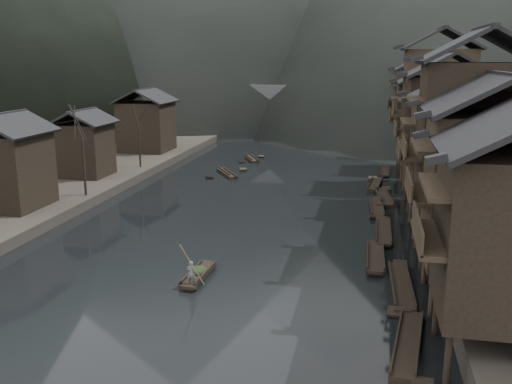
# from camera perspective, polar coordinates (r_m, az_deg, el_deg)

# --- Properties ---
(water) EXTENTS (300.00, 300.00, 0.00)m
(water) POSITION_cam_1_polar(r_m,az_deg,el_deg) (37.85, -5.61, -8.23)
(water) COLOR black
(water) RESTS_ON ground
(left_bank) EXTENTS (40.00, 200.00, 1.20)m
(left_bank) POSITION_cam_1_polar(r_m,az_deg,el_deg) (87.56, -20.13, 3.79)
(left_bank) COLOR #2D2823
(left_bank) RESTS_ON ground
(stilt_houses) EXTENTS (9.00, 67.60, 17.08)m
(stilt_houses) POSITION_cam_1_polar(r_m,az_deg,el_deg) (54.06, 18.71, 7.42)
(stilt_houses) COLOR black
(stilt_houses) RESTS_ON ground
(left_houses) EXTENTS (8.10, 53.20, 8.73)m
(left_houses) POSITION_cam_1_polar(r_m,az_deg,el_deg) (62.58, -18.50, 5.10)
(left_houses) COLOR black
(left_houses) RESTS_ON left_bank
(bare_trees) EXTENTS (3.86, 42.82, 7.73)m
(bare_trees) POSITION_cam_1_polar(r_m,az_deg,el_deg) (53.22, -19.93, 4.42)
(bare_trees) COLOR black
(bare_trees) RESTS_ON left_bank
(moored_sampans) EXTENTS (3.38, 51.51, 0.47)m
(moored_sampans) POSITION_cam_1_polar(r_m,az_deg,el_deg) (49.94, 12.70, -2.88)
(moored_sampans) COLOR black
(moored_sampans) RESTS_ON water
(midriver_boats) EXTENTS (9.47, 48.25, 0.45)m
(midriver_boats) POSITION_cam_1_polar(r_m,az_deg,el_deg) (88.37, 1.50, 4.42)
(midriver_boats) COLOR black
(midriver_boats) RESTS_ON water
(stone_bridge) EXTENTS (40.00, 6.00, 9.00)m
(stone_bridge) POSITION_cam_1_polar(r_m,az_deg,el_deg) (106.50, 5.76, 8.54)
(stone_bridge) COLOR #4C4C4F
(stone_bridge) RESTS_ON ground
(hero_sampan) EXTENTS (1.22, 4.83, 0.43)m
(hero_sampan) POSITION_cam_1_polar(r_m,az_deg,el_deg) (37.24, -5.79, -8.26)
(hero_sampan) COLOR black
(hero_sampan) RESTS_ON water
(cargo_heap) EXTENTS (1.06, 1.38, 0.63)m
(cargo_heap) POSITION_cam_1_polar(r_m,az_deg,el_deg) (37.25, -5.73, -7.36)
(cargo_heap) COLOR black
(cargo_heap) RESTS_ON hero_sampan
(boatman) EXTENTS (0.58, 0.38, 1.57)m
(boatman) POSITION_cam_1_polar(r_m,az_deg,el_deg) (35.37, -6.50, -7.71)
(boatman) COLOR slate
(boatman) RESTS_ON hero_sampan
(bamboo_pole) EXTENTS (1.21, 1.81, 3.57)m
(bamboo_pole) POSITION_cam_1_polar(r_m,az_deg,el_deg) (34.47, -6.30, -3.74)
(bamboo_pole) COLOR #8C7A51
(bamboo_pole) RESTS_ON boatman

